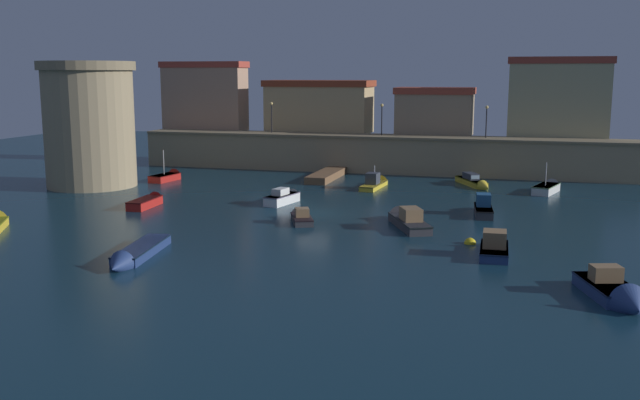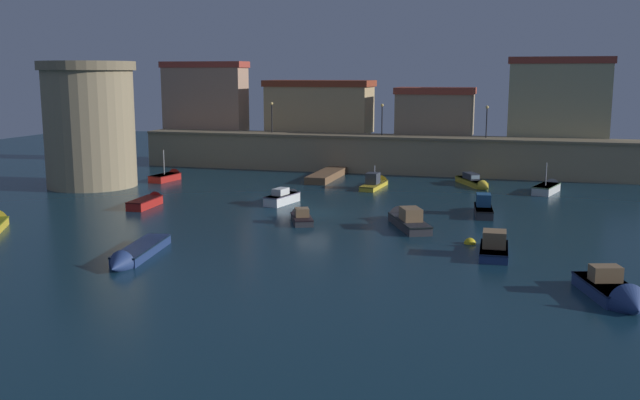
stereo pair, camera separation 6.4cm
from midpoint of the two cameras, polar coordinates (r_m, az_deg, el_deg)
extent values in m
plane|color=#112D3D|center=(53.66, -0.59, -1.05)|extent=(130.34, 130.34, 0.00)
cube|color=#9E8966|center=(76.12, 4.49, 3.61)|extent=(51.75, 3.89, 3.67)
cube|color=#817053|center=(75.93, 4.51, 5.08)|extent=(51.75, 4.19, 0.24)
cube|color=tan|center=(85.82, -9.16, 7.92)|extent=(9.67, 3.24, 7.30)
cube|color=#B24233|center=(85.77, -9.23, 10.59)|extent=(10.05, 3.37, 0.70)
cube|color=tan|center=(82.00, -0.07, 7.21)|extent=(11.59, 5.24, 5.18)
cube|color=#943B23|center=(81.91, -0.08, 9.26)|extent=(12.05, 5.45, 0.70)
cube|color=#9E876A|center=(79.26, 9.08, 6.72)|extent=(8.04, 4.93, 4.45)
cube|color=#A64231|center=(79.15, 9.14, 8.58)|extent=(8.36, 5.12, 0.70)
cube|color=tan|center=(78.02, 18.40, 7.45)|extent=(9.88, 3.62, 7.61)
cube|color=#963C2E|center=(77.98, 18.57, 10.49)|extent=(10.28, 3.77, 0.70)
cylinder|color=#9E8966|center=(69.12, -17.88, 5.39)|extent=(8.06, 8.06, 10.59)
cylinder|color=#867556|center=(68.94, -18.14, 10.11)|extent=(8.71, 8.71, 0.80)
cube|color=brown|center=(71.11, 0.51, 1.98)|extent=(2.05, 8.67, 0.70)
cylinder|color=#523925|center=(72.95, 1.66, 2.18)|extent=(0.20, 0.20, 0.70)
cylinder|color=#523925|center=(68.80, 0.77, 1.71)|extent=(0.20, 0.20, 0.70)
cylinder|color=black|center=(78.97, -3.90, 6.46)|extent=(0.12, 0.12, 3.02)
sphere|color=#F9D172|center=(78.89, -3.91, 7.67)|extent=(0.32, 0.32, 0.32)
cylinder|color=black|center=(75.71, 4.91, 6.28)|extent=(0.12, 0.12, 2.98)
sphere|color=#F9D172|center=(75.62, 4.93, 7.52)|extent=(0.32, 0.32, 0.32)
cylinder|color=black|center=(74.41, 13.06, 5.97)|extent=(0.12, 0.12, 2.92)
sphere|color=#F9D172|center=(74.32, 13.11, 7.21)|extent=(0.32, 0.32, 0.32)
cube|color=red|center=(57.52, -13.80, -0.24)|extent=(1.49, 3.93, 0.69)
cone|color=red|center=(59.66, -12.77, 0.17)|extent=(1.26, 1.15, 1.21)
cube|color=#460A0A|center=(57.46, -13.81, 0.07)|extent=(1.52, 4.01, 0.08)
cube|color=navy|center=(42.30, 13.64, -4.00)|extent=(1.68, 3.98, 0.54)
cone|color=navy|center=(44.70, 13.68, -3.25)|extent=(1.51, 1.15, 1.48)
cube|color=#12203C|center=(42.25, 13.65, -3.70)|extent=(1.71, 4.06, 0.08)
cube|color=olive|center=(42.14, 13.68, -3.02)|extent=(1.34, 1.47, 0.94)
cube|color=#99B7C6|center=(42.83, 13.69, -2.75)|extent=(1.17, 0.10, 0.56)
cube|color=white|center=(57.49, -3.07, 0.07)|extent=(1.99, 3.85, 0.76)
cone|color=white|center=(59.44, -1.93, 0.41)|extent=(1.38, 1.25, 1.20)
cube|color=#5B546A|center=(57.43, -3.07, 0.40)|extent=(2.03, 3.93, 0.08)
cube|color=silver|center=(57.19, -3.19, 0.68)|extent=(1.12, 1.55, 0.53)
cube|color=#99B7C6|center=(57.78, -2.83, 0.80)|extent=(0.76, 0.22, 0.32)
cube|color=silver|center=(65.54, 17.51, 0.84)|extent=(2.50, 4.15, 0.73)
cone|color=silver|center=(67.88, 18.05, 1.11)|extent=(1.64, 1.44, 1.39)
cube|color=#53714D|center=(65.49, 17.53, 1.12)|extent=(2.55, 4.23, 0.08)
cylinder|color=#B2B2B7|center=(65.08, 17.51, 1.99)|extent=(0.08, 0.08, 1.99)
cube|color=navy|center=(42.68, -14.01, -3.86)|extent=(2.39, 6.10, 0.57)
cone|color=navy|center=(39.43, -15.87, -5.10)|extent=(1.60, 1.60, 1.40)
cube|color=black|center=(42.63, -14.02, -3.55)|extent=(2.44, 6.22, 0.08)
cube|color=gold|center=(68.59, 11.91, 1.40)|extent=(3.36, 5.07, 0.55)
cone|color=gold|center=(65.70, 12.99, 0.99)|extent=(1.63, 1.75, 1.11)
cube|color=#5E5E10|center=(68.56, 11.91, 1.60)|extent=(3.43, 5.17, 0.08)
cube|color=#333842|center=(68.62, 11.88, 1.88)|extent=(1.72, 2.20, 0.57)
cube|color=#99B7C6|center=(67.71, 12.22, 1.79)|extent=(0.75, 0.42, 0.34)
cube|color=#333338|center=(54.07, 12.83, -0.87)|extent=(1.64, 4.14, 0.64)
cone|color=#333338|center=(56.56, 12.71, -0.39)|extent=(1.27, 1.25, 1.16)
cube|color=black|center=(54.02, 12.85, -0.58)|extent=(1.68, 4.23, 0.08)
cube|color=navy|center=(54.32, 12.84, 0.01)|extent=(1.15, 1.40, 0.91)
cube|color=#99B7C6|center=(54.95, 12.81, 0.17)|extent=(0.92, 0.16, 0.54)
cube|color=#333338|center=(50.18, -1.49, -1.55)|extent=(2.48, 3.52, 0.48)
cone|color=#333338|center=(52.19, -1.74, -1.10)|extent=(1.46, 1.32, 1.19)
cube|color=black|center=(50.14, -1.50, -1.32)|extent=(2.53, 3.59, 0.08)
cube|color=olive|center=(49.90, -1.48, -0.98)|extent=(1.24, 1.27, 0.60)
cube|color=navy|center=(36.53, 21.90, -6.61)|extent=(3.04, 4.49, 0.62)
cone|color=navy|center=(34.29, 23.61, -7.81)|extent=(2.06, 1.64, 1.79)
cube|color=#121D3A|center=(36.45, 21.93, -6.21)|extent=(3.10, 4.58, 0.08)
cube|color=olive|center=(36.66, 21.75, -5.44)|extent=(1.57, 1.27, 0.74)
cube|color=red|center=(71.12, -12.28, 1.74)|extent=(1.91, 3.52, 0.66)
cone|color=red|center=(72.81, -11.32, 1.96)|extent=(1.52, 1.12, 1.41)
cube|color=maroon|center=(71.08, -12.29, 1.97)|extent=(1.95, 3.59, 0.08)
cylinder|color=#B2B2B7|center=(70.88, -12.36, 2.94)|extent=(0.08, 0.08, 2.38)
cube|color=gold|center=(65.47, 4.27, 1.15)|extent=(1.70, 5.05, 0.45)
cone|color=gold|center=(68.45, 5.00, 1.53)|extent=(1.36, 1.48, 1.25)
cube|color=#4F4518|center=(65.44, 4.27, 1.31)|extent=(1.73, 5.15, 0.08)
cube|color=#333842|center=(65.01, 4.19, 1.73)|extent=(1.14, 1.48, 1.00)
cylinder|color=#B2B2B7|center=(65.50, 4.33, 2.06)|extent=(0.08, 0.08, 1.61)
cube|color=#333338|center=(48.87, 7.09, -1.87)|extent=(3.71, 5.59, 0.60)
cone|color=#333338|center=(52.05, 6.06, -1.12)|extent=(1.93, 1.89, 1.47)
cube|color=black|center=(48.82, 7.09, -1.57)|extent=(3.79, 5.70, 0.08)
cube|color=olive|center=(48.43, 7.21, -1.11)|extent=(1.82, 2.07, 0.84)
sphere|color=yellow|center=(45.06, 11.81, -3.42)|extent=(0.74, 0.74, 0.74)
camera|label=1|loc=(0.03, -90.03, -0.01)|focal=40.23mm
camera|label=2|loc=(0.03, 89.97, 0.01)|focal=40.23mm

